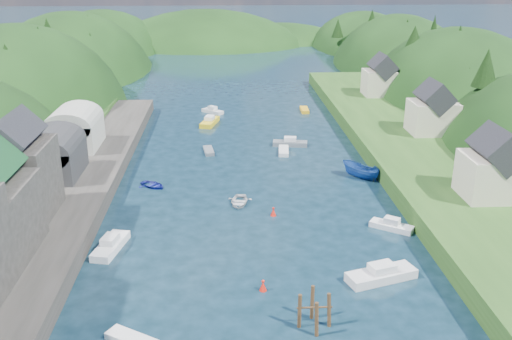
{
  "coord_description": "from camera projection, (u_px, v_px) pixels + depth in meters",
  "views": [
    {
      "loc": [
        -3.65,
        -37.52,
        28.29
      ],
      "look_at": [
        0.0,
        28.0,
        4.0
      ],
      "focal_mm": 40.0,
      "sensor_mm": 36.0,
      "label": 1
    }
  ],
  "objects": [
    {
      "name": "hillside_right",
      "position": [
        456.0,
        139.0,
        120.29
      ],
      "size": [
        36.0,
        245.56,
        48.0
      ],
      "color": "black",
      "rests_on": "ground"
    },
    {
      "name": "hill_trees",
      "position": [
        246.0,
        61.0,
        102.75
      ],
      "size": [
        92.45,
        149.81,
        11.59
      ],
      "color": "black",
      "rests_on": "ground"
    },
    {
      "name": "terrace_right",
      "position": [
        422.0,
        156.0,
        83.49
      ],
      "size": [
        16.0,
        120.0,
        2.4
      ],
      "primitive_type": "cube",
      "color": "#234719",
      "rests_on": "ground"
    },
    {
      "name": "boat_sheds",
      "position": [
        63.0,
        137.0,
        78.48
      ],
      "size": [
        7.0,
        21.0,
        7.5
      ],
      "color": "#2D2D30",
      "rests_on": "quay_left"
    },
    {
      "name": "piling_cluster_far",
      "position": [
        314.0,
        313.0,
        46.36
      ],
      "size": [
        2.92,
        2.75,
        3.62
      ],
      "color": "#382314",
      "rests_on": "ground"
    },
    {
      "name": "hillside_left",
      "position": [
        22.0,
        150.0,
        115.82
      ],
      "size": [
        44.0,
        245.56,
        52.0
      ],
      "color": "black",
      "rests_on": "ground"
    },
    {
      "name": "moored_boats",
      "position": [
        250.0,
        225.0,
        63.02
      ],
      "size": [
        35.29,
        89.96,
        2.48
      ],
      "color": "silver",
      "rests_on": "ground"
    },
    {
      "name": "quay_left",
      "position": [
        41.0,
        225.0,
        62.27
      ],
      "size": [
        12.0,
        110.0,
        2.0
      ],
      "primitive_type": "cube",
      "color": "#2D2B28",
      "rests_on": "ground"
    },
    {
      "name": "far_hills",
      "position": [
        237.0,
        71.0,
        211.89
      ],
      "size": [
        103.0,
        68.0,
        44.0
      ],
      "color": "black",
      "rests_on": "ground"
    },
    {
      "name": "ground",
      "position": [
        248.0,
        146.0,
        91.96
      ],
      "size": [
        600.0,
        600.0,
        0.0
      ],
      "primitive_type": "plane",
      "color": "black",
      "rests_on": "ground"
    },
    {
      "name": "right_bank_cottages",
      "position": [
        426.0,
        111.0,
        89.83
      ],
      "size": [
        9.0,
        59.24,
        8.41
      ],
      "color": "beige",
      "rests_on": "terrace_right"
    },
    {
      "name": "channel_buoy_near",
      "position": [
        263.0,
        286.0,
        51.68
      ],
      "size": [
        0.7,
        0.7,
        1.1
      ],
      "color": "red",
      "rests_on": "ground"
    },
    {
      "name": "channel_buoy_far",
      "position": [
        273.0,
        212.0,
        66.81
      ],
      "size": [
        0.7,
        0.7,
        1.1
      ],
      "color": "red",
      "rests_on": "ground"
    }
  ]
}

